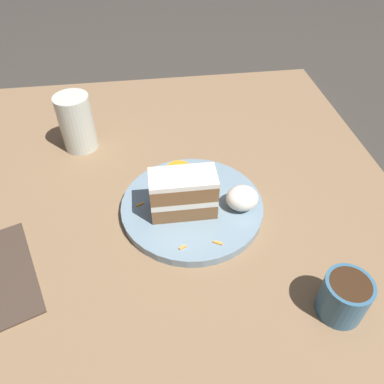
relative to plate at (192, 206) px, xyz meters
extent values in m
plane|color=#38332D|center=(-0.04, 0.01, -0.04)|extent=(6.00, 6.00, 0.00)
cube|color=#846647|center=(-0.04, 0.01, -0.02)|extent=(0.95, 1.09, 0.03)
cylinder|color=gray|center=(0.00, 0.00, 0.00)|extent=(0.28, 0.28, 0.02)
cube|color=brown|center=(-0.02, -0.02, 0.02)|extent=(0.12, 0.06, 0.03)
cube|color=white|center=(-0.02, -0.02, 0.05)|extent=(0.12, 0.06, 0.01)
cube|color=brown|center=(-0.02, -0.02, 0.07)|extent=(0.12, 0.06, 0.03)
cube|color=white|center=(-0.02, -0.02, 0.09)|extent=(0.12, 0.06, 0.01)
ellipsoid|color=white|center=(0.09, -0.02, 0.03)|extent=(0.06, 0.06, 0.05)
cylinder|color=orange|center=(-0.01, 0.10, 0.01)|extent=(0.06, 0.06, 0.01)
cube|color=orange|center=(-0.03, -0.11, 0.01)|extent=(0.01, 0.01, 0.00)
cube|color=orange|center=(0.01, 0.06, 0.01)|extent=(0.01, 0.01, 0.00)
cube|color=orange|center=(-0.10, 0.01, 0.01)|extent=(0.02, 0.01, 0.00)
cube|color=orange|center=(0.03, -0.10, 0.01)|extent=(0.02, 0.01, 0.00)
cube|color=orange|center=(0.05, 0.03, 0.01)|extent=(0.03, 0.02, 0.00)
cylinder|color=beige|center=(-0.23, 0.24, 0.06)|extent=(0.08, 0.08, 0.13)
cylinder|color=silver|center=(-0.23, 0.24, 0.01)|extent=(0.07, 0.07, 0.05)
cylinder|color=#386684|center=(0.20, -0.24, 0.03)|extent=(0.07, 0.07, 0.07)
cylinder|color=#382314|center=(0.20, -0.24, 0.06)|extent=(0.06, 0.06, 0.01)
camera|label=1|loc=(-0.07, -0.50, 0.53)|focal=35.00mm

